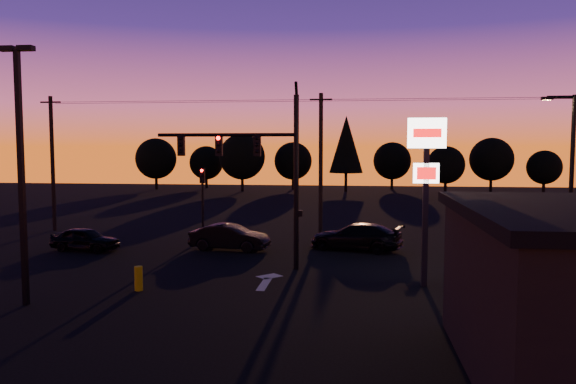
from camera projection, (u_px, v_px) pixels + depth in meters
name	position (u px, v px, depth m)	size (l,w,h in m)	color
ground	(248.00, 290.00, 22.18)	(120.00, 120.00, 0.00)	black
lane_arrow	(267.00, 280.00, 23.77)	(1.20, 3.10, 0.01)	beige
traffic_signal_mast	(262.00, 162.00, 25.75)	(6.79, 0.52, 8.58)	black
secondary_signal	(202.00, 193.00, 33.91)	(0.30, 0.31, 4.35)	black
parking_lot_light	(21.00, 158.00, 19.68)	(1.25, 0.30, 9.14)	black
pylon_sign	(426.00, 165.00, 22.43)	(1.50, 0.28, 6.80)	black
streetlight	(570.00, 174.00, 25.61)	(1.55, 0.35, 8.00)	black
utility_pole_0	(53.00, 162.00, 37.57)	(1.40, 0.26, 9.00)	black
utility_pole_1	(321.00, 163.00, 35.43)	(1.40, 0.26, 9.00)	black
power_wires	(321.00, 100.00, 35.10)	(36.00, 1.22, 0.07)	black
bollard	(139.00, 278.00, 22.07)	(0.32, 0.32, 0.97)	#CEC207
tree_0	(156.00, 159.00, 73.96)	(5.36, 5.36, 6.74)	black
tree_1	(206.00, 163.00, 76.26)	(4.54, 4.54, 5.71)	black
tree_2	(242.00, 157.00, 70.52)	(5.77, 5.78, 7.26)	black
tree_3	(293.00, 161.00, 73.81)	(4.95, 4.95, 6.22)	black
tree_4	(346.00, 144.00, 69.83)	(4.18, 4.18, 9.50)	black
tree_5	(392.00, 161.00, 74.24)	(4.95, 4.95, 6.22)	black
tree_6	(446.00, 165.00, 67.61)	(4.54, 4.54, 5.71)	black
tree_7	(491.00, 159.00, 69.81)	(5.36, 5.36, 6.74)	black
tree_8	(544.00, 167.00, 68.18)	(4.12, 4.12, 5.19)	black
car_left	(85.00, 239.00, 30.51)	(1.50, 3.74, 1.27)	black
car_mid	(230.00, 237.00, 30.71)	(1.51, 4.32, 1.42)	black
car_right	(356.00, 237.00, 30.71)	(2.06, 5.07, 1.47)	black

